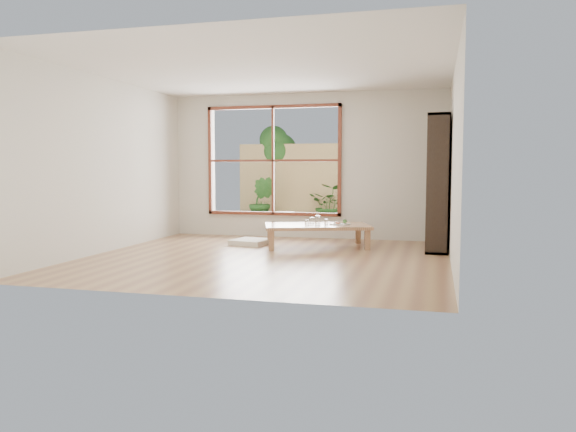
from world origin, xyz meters
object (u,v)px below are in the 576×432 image
object	(u,v)px
bookshelf	(438,184)
garden_bench	(266,215)
low_table	(317,227)
food_tray	(341,223)

from	to	relation	value
bookshelf	garden_bench	bearing A→B (deg)	150.16
low_table	bookshelf	distance (m)	1.99
bookshelf	garden_bench	world-z (taller)	bookshelf
low_table	garden_bench	bearing A→B (deg)	108.18
bookshelf	food_tray	world-z (taller)	bookshelf
food_tray	garden_bench	world-z (taller)	food_tray
low_table	food_tray	bearing A→B (deg)	-6.43
food_tray	garden_bench	bearing A→B (deg)	159.24
bookshelf	garden_bench	xyz separation A→B (m)	(-3.30, 1.89, -0.70)
bookshelf	food_tray	size ratio (longest dim) A/B	6.14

